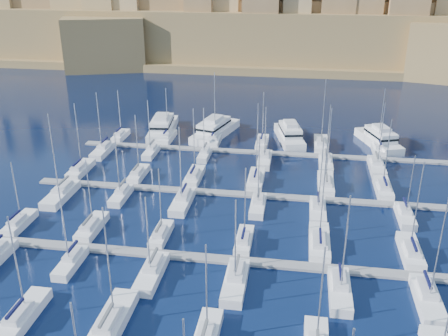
% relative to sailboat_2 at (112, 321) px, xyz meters
% --- Properties ---
extents(ground, '(600.00, 600.00, 0.00)m').
position_rel_sailboat_2_xyz_m(ground, '(13.29, 27.83, -0.77)').
color(ground, black).
rests_on(ground, ground).
extents(pontoon_mid_near, '(84.00, 2.00, 0.40)m').
position_rel_sailboat_2_xyz_m(pontoon_mid_near, '(13.29, 15.83, -0.57)').
color(pontoon_mid_near, slate).
rests_on(pontoon_mid_near, ground).
extents(pontoon_mid_far, '(84.00, 2.00, 0.40)m').
position_rel_sailboat_2_xyz_m(pontoon_mid_far, '(13.29, 37.83, -0.57)').
color(pontoon_mid_far, slate).
rests_on(pontoon_mid_far, ground).
extents(pontoon_far, '(84.00, 2.00, 0.40)m').
position_rel_sailboat_2_xyz_m(pontoon_far, '(13.29, 59.83, -0.57)').
color(pontoon_far, slate).
rests_on(pontoon_far, ground).
extents(sailboat_1, '(2.81, 9.38, 14.27)m').
position_rel_sailboat_2_xyz_m(sailboat_1, '(-11.09, -0.60, -0.03)').
color(sailboat_1, white).
rests_on(sailboat_1, ground).
extents(sailboat_2, '(3.18, 10.60, 15.99)m').
position_rel_sailboat_2_xyz_m(sailboat_2, '(0.00, 0.00, 0.00)').
color(sailboat_2, white).
rests_on(sailboat_2, ground).
extents(sailboat_12, '(2.35, 7.84, 11.48)m').
position_rel_sailboat_2_xyz_m(sailboat_12, '(-23.57, 20.64, -0.06)').
color(sailboat_12, white).
rests_on(sailboat_12, ground).
extents(sailboat_13, '(2.62, 8.72, 12.51)m').
position_rel_sailboat_2_xyz_m(sailboat_13, '(-11.33, 21.08, -0.05)').
color(sailboat_13, white).
rests_on(sailboat_13, ground).
extents(sailboat_14, '(2.29, 7.63, 12.01)m').
position_rel_sailboat_2_xyz_m(sailboat_14, '(0.34, 20.54, -0.06)').
color(sailboat_14, white).
rests_on(sailboat_14, ground).
extents(sailboat_15, '(2.37, 7.91, 12.92)m').
position_rel_sailboat_2_xyz_m(sailboat_15, '(13.42, 20.68, -0.05)').
color(sailboat_15, white).
rests_on(sailboat_15, ground).
extents(sailboat_16, '(3.08, 10.28, 17.04)m').
position_rel_sailboat_2_xyz_m(sailboat_16, '(24.81, 21.84, 0.01)').
color(sailboat_16, white).
rests_on(sailboat_16, ground).
extents(sailboat_17, '(2.80, 9.34, 15.14)m').
position_rel_sailboat_2_xyz_m(sailboat_17, '(38.07, 21.38, -0.02)').
color(sailboat_17, white).
rests_on(sailboat_17, ground).
extents(sailboat_19, '(2.32, 7.73, 13.49)m').
position_rel_sailboat_2_xyz_m(sailboat_19, '(-10.30, 11.06, -0.04)').
color(sailboat_19, white).
rests_on(sailboat_19, ground).
extents(sailboat_20, '(2.77, 9.22, 12.92)m').
position_rel_sailboat_2_xyz_m(sailboat_20, '(1.82, 10.33, -0.04)').
color(sailboat_20, white).
rests_on(sailboat_20, ground).
extents(sailboat_21, '(2.90, 9.67, 13.53)m').
position_rel_sailboat_2_xyz_m(sailboat_21, '(13.51, 10.11, -0.03)').
color(sailboat_21, white).
rests_on(sailboat_21, ground).
extents(sailboat_22, '(2.79, 9.30, 15.04)m').
position_rel_sailboat_2_xyz_m(sailboat_22, '(27.20, 10.29, -0.02)').
color(sailboat_22, white).
rests_on(sailboat_22, ground).
extents(sailboat_23, '(2.91, 9.69, 16.39)m').
position_rel_sailboat_2_xyz_m(sailboat_23, '(38.12, 10.10, -0.00)').
color(sailboat_23, white).
rests_on(sailboat_23, ground).
extents(sailboat_24, '(2.74, 9.14, 14.83)m').
position_rel_sailboat_2_xyz_m(sailboat_24, '(-22.95, 43.28, -0.02)').
color(sailboat_24, white).
rests_on(sailboat_24, ground).
extents(sailboat_25, '(2.43, 8.09, 13.19)m').
position_rel_sailboat_2_xyz_m(sailboat_25, '(-10.51, 42.77, -0.04)').
color(sailboat_25, white).
rests_on(sailboat_25, ground).
extents(sailboat_26, '(2.77, 9.23, 14.77)m').
position_rel_sailboat_2_xyz_m(sailboat_26, '(0.83, 43.33, -0.02)').
color(sailboat_26, white).
rests_on(sailboat_26, ground).
extents(sailboat_27, '(2.92, 9.73, 16.27)m').
position_rel_sailboat_2_xyz_m(sailboat_27, '(13.05, 43.57, -0.01)').
color(sailboat_27, white).
rests_on(sailboat_27, ground).
extents(sailboat_28, '(2.97, 9.89, 15.87)m').
position_rel_sailboat_2_xyz_m(sailboat_28, '(26.46, 43.65, -0.01)').
color(sailboat_28, white).
rests_on(sailboat_28, ground).
extents(sailboat_29, '(2.84, 9.45, 14.33)m').
position_rel_sailboat_2_xyz_m(sailboat_29, '(37.09, 43.43, -0.02)').
color(sailboat_29, white).
rests_on(sailboat_29, ground).
extents(sailboat_30, '(3.18, 10.59, 16.58)m').
position_rel_sailboat_2_xyz_m(sailboat_30, '(-21.65, 31.66, 0.00)').
color(sailboat_30, white).
rests_on(sailboat_30, ground).
extents(sailboat_31, '(2.33, 7.77, 12.99)m').
position_rel_sailboat_2_xyz_m(sailboat_31, '(-10.65, 33.04, -0.05)').
color(sailboat_31, white).
rests_on(sailboat_31, ground).
extents(sailboat_32, '(2.87, 9.55, 15.17)m').
position_rel_sailboat_2_xyz_m(sailboat_32, '(1.05, 32.17, -0.02)').
color(sailboat_32, white).
rests_on(sailboat_32, ground).
extents(sailboat_33, '(2.48, 8.26, 13.99)m').
position_rel_sailboat_2_xyz_m(sailboat_33, '(14.46, 32.80, -0.03)').
color(sailboat_33, white).
rests_on(sailboat_33, ground).
extents(sailboat_34, '(2.71, 9.03, 14.49)m').
position_rel_sailboat_2_xyz_m(sailboat_34, '(24.77, 32.43, -0.03)').
color(sailboat_34, white).
rests_on(sailboat_34, ground).
extents(sailboat_35, '(2.48, 8.27, 12.08)m').
position_rel_sailboat_2_xyz_m(sailboat_35, '(39.25, 32.80, -0.05)').
color(sailboat_35, white).
rests_on(sailboat_35, ground).
extents(sailboat_36, '(2.29, 7.63, 12.20)m').
position_rel_sailboat_2_xyz_m(sailboat_36, '(-21.99, 64.54, -0.06)').
color(sailboat_36, white).
rests_on(sailboat_36, ground).
extents(sailboat_37, '(2.66, 8.87, 12.99)m').
position_rel_sailboat_2_xyz_m(sailboat_37, '(-10.44, 65.15, -0.04)').
color(sailboat_37, white).
rests_on(sailboat_37, ground).
extents(sailboat_38, '(3.09, 10.30, 16.85)m').
position_rel_sailboat_2_xyz_m(sailboat_38, '(1.01, 65.85, 0.00)').
color(sailboat_38, white).
rests_on(sailboat_38, ground).
extents(sailboat_39, '(2.60, 8.68, 12.94)m').
position_rel_sailboat_2_xyz_m(sailboat_39, '(12.46, 65.05, -0.04)').
color(sailboat_39, white).
rests_on(sailboat_39, ground).
extents(sailboat_40, '(3.13, 10.43, 16.16)m').
position_rel_sailboat_2_xyz_m(sailboat_40, '(26.13, 65.92, -0.00)').
color(sailboat_40, white).
rests_on(sailboat_40, ground).
extents(sailboat_41, '(2.76, 9.19, 14.71)m').
position_rel_sailboat_2_xyz_m(sailboat_41, '(38.93, 65.31, -0.02)').
color(sailboat_41, white).
rests_on(sailboat_41, ground).
extents(sailboat_42, '(2.78, 9.26, 14.49)m').
position_rel_sailboat_2_xyz_m(sailboat_42, '(-22.47, 54.31, -0.02)').
color(sailboat_42, white).
rests_on(sailboat_42, ground).
extents(sailboat_43, '(2.25, 7.52, 12.99)m').
position_rel_sailboat_2_xyz_m(sailboat_43, '(-11.51, 55.17, -0.05)').
color(sailboat_43, white).
rests_on(sailboat_43, ground).
extents(sailboat_44, '(2.18, 7.25, 11.76)m').
position_rel_sailboat_2_xyz_m(sailboat_44, '(0.62, 55.30, -0.06)').
color(sailboat_44, white).
rests_on(sailboat_44, ground).
extents(sailboat_45, '(2.73, 9.09, 12.86)m').
position_rel_sailboat_2_xyz_m(sailboat_45, '(13.90, 54.40, -0.04)').
color(sailboat_45, white).
rests_on(sailboat_45, ground).
extents(sailboat_46, '(2.79, 9.31, 13.95)m').
position_rel_sailboat_2_xyz_m(sailboat_46, '(26.80, 54.29, -0.03)').
color(sailboat_46, white).
rests_on(sailboat_46, ground).
extents(sailboat_47, '(2.92, 9.73, 14.85)m').
position_rel_sailboat_2_xyz_m(sailboat_47, '(37.22, 54.08, -0.02)').
color(sailboat_47, white).
rests_on(sailboat_47, ground).
extents(motor_yacht_a, '(7.25, 18.39, 5.25)m').
position_rel_sailboat_2_xyz_m(motor_yacht_a, '(-12.87, 69.94, 0.95)').
color(motor_yacht_a, white).
rests_on(motor_yacht_a, ground).
extents(motor_yacht_b, '(10.14, 19.07, 5.25)m').
position_rel_sailboat_2_xyz_m(motor_yacht_b, '(0.35, 70.12, 0.95)').
color(motor_yacht_b, white).
rests_on(motor_yacht_b, ground).
extents(motor_yacht_c, '(8.21, 16.75, 5.25)m').
position_rel_sailboat_2_xyz_m(motor_yacht_c, '(18.72, 69.06, 0.95)').
color(motor_yacht_c, white).
rests_on(motor_yacht_c, ground).
extents(motor_yacht_d, '(9.85, 16.67, 5.25)m').
position_rel_sailboat_2_xyz_m(motor_yacht_d, '(39.52, 69.02, 0.95)').
color(motor_yacht_d, white).
rests_on(motor_yacht_d, ground).
extents(fortified_city, '(460.00, 108.95, 59.52)m').
position_rel_sailboat_2_xyz_m(fortified_city, '(13.10, 183.09, 13.97)').
color(fortified_city, brown).
rests_on(fortified_city, ground).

